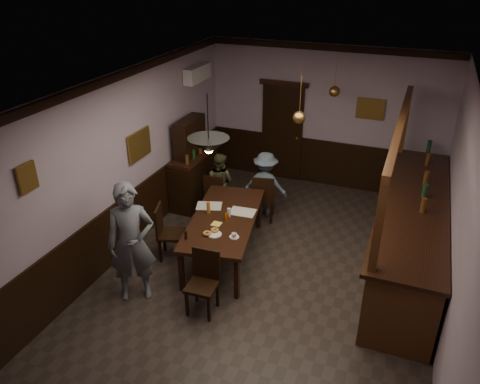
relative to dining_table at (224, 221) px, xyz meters
The scene contains 31 objects.
room 1.32m from the dining_table, 35.63° to the right, with size 5.01×8.01×3.01m.
dining_table is the anchor object (origin of this frame).
chair_far_left 1.37m from the dining_table, 120.23° to the left, with size 0.40×0.40×0.89m.
chair_far_right 1.36m from the dining_table, 80.77° to the left, with size 0.49×0.49×0.94m.
chair_near 1.33m from the dining_table, 79.16° to the right, with size 0.43×0.43×0.94m.
chair_side 0.97m from the dining_table, 156.84° to the right, with size 0.52×0.52×0.95m.
person_standing 1.65m from the dining_table, 119.63° to the right, with size 0.67×0.44×1.84m, color slate.
person_seated_left 1.62m from the dining_table, 116.59° to the left, with size 0.58×0.45×1.20m, color brown.
person_seated_right 1.61m from the dining_table, 84.21° to the left, with size 0.83×0.48×1.28m, color slate.
newspaper_left 0.46m from the dining_table, 146.86° to the left, with size 0.42×0.30×0.01m, color silver.
newspaper_right 0.35m from the dining_table, 50.15° to the left, with size 0.42×0.30×0.01m, color silver.
napkin 0.25m from the dining_table, 95.93° to the right, with size 0.15×0.15×0.00m, color #F0D958.
saucer 0.63m from the dining_table, 52.50° to the right, with size 0.15×0.15×0.01m, color white.
coffee_cup 0.66m from the dining_table, 53.09° to the right, with size 0.08×0.08×0.07m, color white.
pastry_plate 0.55m from the dining_table, 82.09° to the right, with size 0.22×0.22×0.01m, color white.
pastry_ring_a 0.60m from the dining_table, 92.16° to the right, with size 0.13×0.13×0.04m, color #C68C47.
pastry_ring_b 0.48m from the dining_table, 84.25° to the right, with size 0.13×0.13×0.04m, color #C68C47.
soda_can 0.16m from the dining_table, 41.22° to the right, with size 0.07×0.07×0.12m, color orange.
beer_glass 0.34m from the dining_table, behind, with size 0.06×0.06×0.20m, color #BF721E.
water_glass 0.16m from the dining_table, 34.76° to the left, with size 0.06×0.06×0.15m, color silver.
pepper_mill 0.86m from the dining_table, 108.63° to the right, with size 0.04×0.04×0.14m, color black.
sideboard 2.10m from the dining_table, 130.56° to the left, with size 0.47×1.33×1.75m.
bar_counter 2.97m from the dining_table, 17.12° to the left, with size 1.01×4.33×2.43m.
door_back 3.36m from the dining_table, 90.91° to the left, with size 0.90×0.06×2.10m, color black.
ac_unit 3.27m from the dining_table, 123.77° to the left, with size 0.20×0.85×0.30m.
picture_left_small 3.10m from the dining_table, 126.16° to the right, with size 0.04×0.28×0.36m.
picture_left_large 1.92m from the dining_table, behind, with size 0.04×0.62×0.48m.
picture_back 3.94m from the dining_table, 62.48° to the left, with size 0.55×0.04×0.42m.
pendant_iron 1.80m from the dining_table, 79.60° to the right, with size 0.56×0.56×0.81m.
pendant_brass_mid 2.04m from the dining_table, 40.38° to the left, with size 0.20×0.20×0.81m.
pendant_brass_far 3.21m from the dining_table, 65.56° to the left, with size 0.20×0.20×0.81m.
Camera 1 is at (1.80, -5.39, 4.57)m, focal length 35.00 mm.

